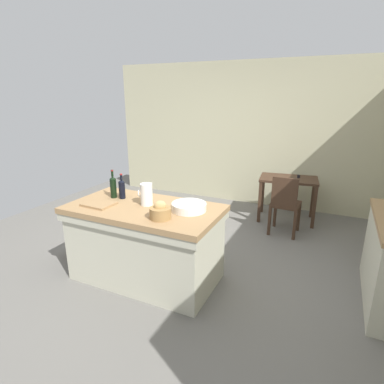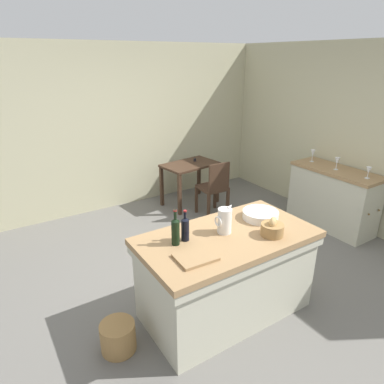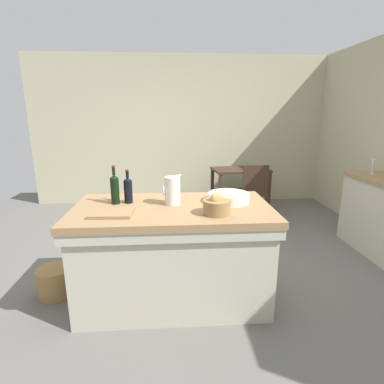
% 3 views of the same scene
% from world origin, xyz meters
% --- Properties ---
extents(ground_plane, '(6.76, 6.76, 0.00)m').
position_xyz_m(ground_plane, '(0.00, 0.00, 0.00)').
color(ground_plane, '#66635E').
extents(wall_back, '(5.32, 0.12, 2.60)m').
position_xyz_m(wall_back, '(0.00, 2.60, 1.30)').
color(wall_back, '#B7B28E').
rests_on(wall_back, ground).
extents(wall_right, '(0.12, 5.20, 2.60)m').
position_xyz_m(wall_right, '(2.60, 0.00, 1.30)').
color(wall_right, '#B7B28E').
rests_on(wall_right, ground).
extents(island_table, '(1.65, 0.89, 0.86)m').
position_xyz_m(island_table, '(-0.21, -0.52, 0.47)').
color(island_table, '#99754C').
rests_on(island_table, ground).
extents(side_cabinet, '(0.52, 1.28, 0.89)m').
position_xyz_m(side_cabinet, '(2.26, 0.11, 0.45)').
color(side_cabinet, '#99754C').
rests_on(side_cabinet, ground).
extents(writing_desk, '(0.96, 0.67, 0.77)m').
position_xyz_m(writing_desk, '(0.94, 1.95, 0.60)').
color(writing_desk, '#3D281C').
rests_on(writing_desk, ground).
extents(wooden_chair, '(0.42, 0.42, 0.90)m').
position_xyz_m(wooden_chair, '(1.00, 1.33, 0.49)').
color(wooden_chair, '#3D281C').
rests_on(wooden_chair, ground).
extents(pitcher, '(0.17, 0.13, 0.28)m').
position_xyz_m(pitcher, '(-0.21, -0.47, 0.98)').
color(pitcher, silver).
rests_on(pitcher, island_table).
extents(wash_bowl, '(0.36, 0.36, 0.08)m').
position_xyz_m(wash_bowl, '(0.28, -0.43, 0.90)').
color(wash_bowl, silver).
rests_on(wash_bowl, island_table).
extents(bread_basket, '(0.21, 0.21, 0.18)m').
position_xyz_m(bread_basket, '(0.13, -0.74, 0.93)').
color(bread_basket, olive).
rests_on(bread_basket, island_table).
extents(cutting_board, '(0.33, 0.27, 0.02)m').
position_xyz_m(cutting_board, '(-0.67, -0.69, 0.87)').
color(cutting_board, '#99754C').
rests_on(cutting_board, island_table).
extents(wine_bottle_dark, '(0.07, 0.07, 0.29)m').
position_xyz_m(wine_bottle_dark, '(-0.59, -0.39, 0.98)').
color(wine_bottle_dark, black).
rests_on(wine_bottle_dark, island_table).
extents(wine_bottle_amber, '(0.07, 0.07, 0.33)m').
position_xyz_m(wine_bottle_amber, '(-0.69, -0.41, 1.00)').
color(wine_bottle_amber, black).
rests_on(wine_bottle_amber, island_table).
extents(wine_glass_far_left, '(0.07, 0.07, 0.15)m').
position_xyz_m(wine_glass_far_left, '(2.25, -0.34, 1.00)').
color(wine_glass_far_left, white).
rests_on(wine_glass_far_left, side_cabinet).
extents(wine_glass_left, '(0.07, 0.07, 0.18)m').
position_xyz_m(wine_glass_left, '(2.23, 0.12, 1.01)').
color(wine_glass_left, white).
rests_on(wine_glass_left, side_cabinet).
extents(wine_glass_middle, '(0.07, 0.07, 0.18)m').
position_xyz_m(wine_glass_middle, '(2.27, 0.56, 1.02)').
color(wine_glass_middle, white).
rests_on(wine_glass_middle, side_cabinet).
extents(wicker_hamper, '(0.30, 0.30, 0.27)m').
position_xyz_m(wicker_hamper, '(-1.29, -0.41, 0.13)').
color(wicker_hamper, olive).
rests_on(wicker_hamper, ground).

